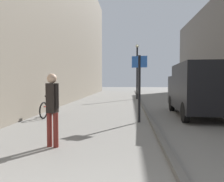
{
  "coord_description": "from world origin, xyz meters",
  "views": [
    {
      "loc": [
        0.74,
        -1.41,
        1.63
      ],
      "look_at": [
        -0.23,
        10.35,
        1.05
      ],
      "focal_mm": 34.63,
      "sensor_mm": 36.0,
      "label": 1
    }
  ],
  "objects_px": {
    "street_sign_post": "(139,83)",
    "pedestrian_main_foreground": "(52,105)",
    "lamp_post": "(137,68)",
    "bicycle_leaning": "(49,108)",
    "delivery_van": "(199,88)"
  },
  "relations": [
    {
      "from": "street_sign_post",
      "to": "pedestrian_main_foreground",
      "type": "bearing_deg",
      "value": 71.22
    },
    {
      "from": "pedestrian_main_foreground",
      "to": "lamp_post",
      "type": "xyz_separation_m",
      "value": [
        2.5,
        13.92,
        1.68
      ]
    },
    {
      "from": "lamp_post",
      "to": "pedestrian_main_foreground",
      "type": "bearing_deg",
      "value": -100.19
    },
    {
      "from": "lamp_post",
      "to": "bicycle_leaning",
      "type": "xyz_separation_m",
      "value": [
        -4.22,
        -9.69,
        -2.34
      ]
    },
    {
      "from": "pedestrian_main_foreground",
      "to": "delivery_van",
      "type": "xyz_separation_m",
      "value": [
        5.02,
        4.97,
        0.23
      ]
    },
    {
      "from": "bicycle_leaning",
      "to": "pedestrian_main_foreground",
      "type": "bearing_deg",
      "value": -63.57
    },
    {
      "from": "pedestrian_main_foreground",
      "to": "bicycle_leaning",
      "type": "distance_m",
      "value": 4.61
    },
    {
      "from": "street_sign_post",
      "to": "bicycle_leaning",
      "type": "xyz_separation_m",
      "value": [
        -3.96,
        0.91,
        -1.16
      ]
    },
    {
      "from": "delivery_van",
      "to": "lamp_post",
      "type": "bearing_deg",
      "value": 107.79
    },
    {
      "from": "pedestrian_main_foreground",
      "to": "street_sign_post",
      "type": "height_order",
      "value": "street_sign_post"
    },
    {
      "from": "pedestrian_main_foreground",
      "to": "lamp_post",
      "type": "bearing_deg",
      "value": 93.65
    },
    {
      "from": "bicycle_leaning",
      "to": "delivery_van",
      "type": "bearing_deg",
      "value": 10.58
    },
    {
      "from": "street_sign_post",
      "to": "lamp_post",
      "type": "relative_size",
      "value": 0.55
    },
    {
      "from": "pedestrian_main_foreground",
      "to": "delivery_van",
      "type": "distance_m",
      "value": 7.07
    },
    {
      "from": "pedestrian_main_foreground",
      "to": "lamp_post",
      "type": "distance_m",
      "value": 14.24
    }
  ]
}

